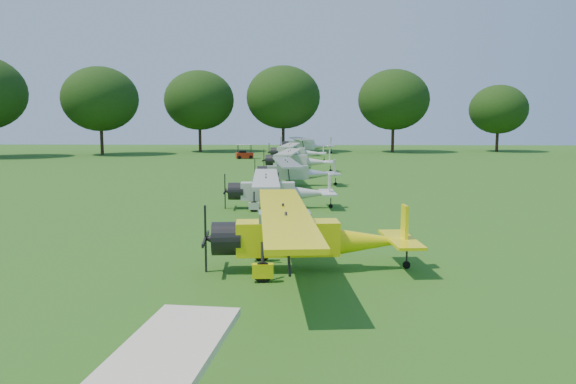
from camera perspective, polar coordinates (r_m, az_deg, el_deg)
name	(u,v)px	position (r m, az deg, el deg)	size (l,w,h in m)	color
ground	(279,215)	(28.77, -0.90, -2.32)	(160.00, 160.00, 0.00)	#205114
tree_belt	(351,55)	(28.75, 6.42, 13.69)	(137.36, 130.27, 14.52)	#311D13
aircraft_2	(304,232)	(18.04, 1.59, -4.08)	(6.88, 10.96, 2.15)	#F6EA0A
aircraft_3	(276,188)	(30.67, -1.23, 0.40)	(6.12, 9.76, 1.92)	silver
aircraft_4	(294,170)	(41.19, 0.61, 2.23)	(6.33, 10.06, 1.97)	silver
aircraft_5	(296,159)	(52.65, 0.79, 3.42)	(6.63, 10.56, 2.08)	silver
aircraft_6	(295,151)	(65.55, 0.76, 4.23)	(6.81, 10.85, 2.13)	silver
aircraft_7	(305,144)	(80.20, 1.77, 4.91)	(7.76, 12.28, 2.41)	silver
golf_cart	(244,154)	(70.24, -4.48, 3.88)	(2.31, 1.72, 1.77)	red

